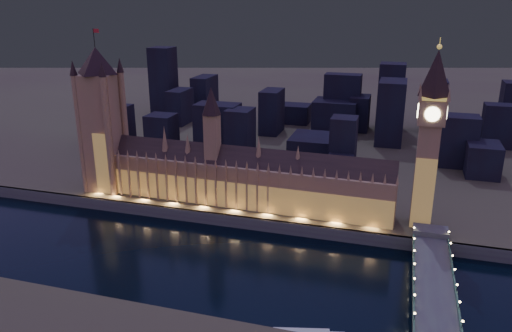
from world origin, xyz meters
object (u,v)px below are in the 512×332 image
(palace_of_westminster, at_px, (240,178))
(westminster_bridge, at_px, (432,283))
(victoria_tower, at_px, (101,113))
(elizabeth_tower, at_px, (430,125))

(palace_of_westminster, height_order, westminster_bridge, palace_of_westminster)
(victoria_tower, relative_size, westminster_bridge, 1.00)
(palace_of_westminster, bearing_deg, elizabeth_tower, 0.09)
(palace_of_westminster, relative_size, victoria_tower, 1.79)
(elizabeth_tower, height_order, westminster_bridge, elizabeth_tower)
(victoria_tower, bearing_deg, westminster_bridge, -16.28)
(palace_of_westminster, height_order, elizabeth_tower, elizabeth_tower)
(elizabeth_tower, bearing_deg, palace_of_westminster, -179.91)
(victoria_tower, relative_size, elizabeth_tower, 1.01)
(westminster_bridge, bearing_deg, victoria_tower, 163.72)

